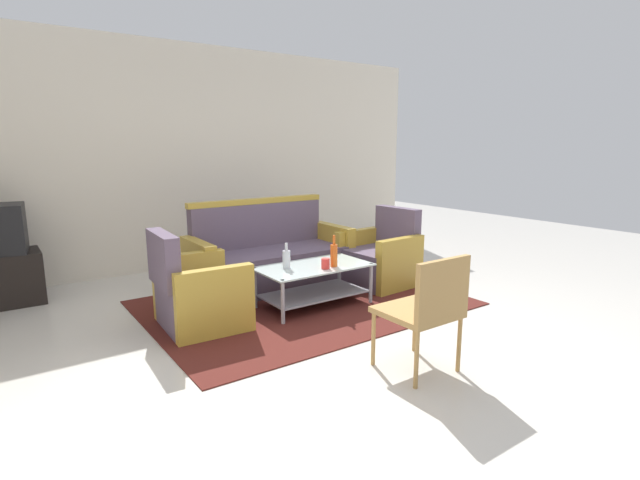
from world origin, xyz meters
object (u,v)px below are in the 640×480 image
object	(u,v)px
couch	(270,259)
wicker_chair	(427,305)
armchair_left	(198,295)
coffee_table	(314,279)
bottle_clear	(286,259)
cup	(325,264)
armchair_right	(380,259)
bottle_orange	(334,255)

from	to	relation	value
couch	wicker_chair	distance (m)	2.45
wicker_chair	armchair_left	bearing A→B (deg)	118.83
coffee_table	wicker_chair	xyz separation A→B (m)	(-0.17, -1.61, 0.22)
bottle_clear	cup	xyz separation A→B (m)	(0.30, -0.22, -0.04)
armchair_right	wicker_chair	size ratio (longest dim) A/B	1.01
couch	wicker_chair	world-z (taller)	couch
couch	wicker_chair	size ratio (longest dim) A/B	2.15
armchair_left	cup	xyz separation A→B (m)	(1.15, -0.30, 0.17)
wicker_chair	armchair_right	bearing A→B (deg)	56.18
bottle_orange	couch	bearing A→B (deg)	100.04
armchair_left	couch	bearing A→B (deg)	124.78
couch	armchair_left	size ratio (longest dim) A/B	2.12
armchair_left	coffee_table	bearing A→B (deg)	85.96
cup	coffee_table	bearing A→B (deg)	97.70
couch	bottle_orange	size ratio (longest dim) A/B	5.90
couch	armchair_left	xyz separation A→B (m)	(-1.10, -0.69, -0.03)
coffee_table	bottle_orange	distance (m)	0.32
couch	coffee_table	bearing A→B (deg)	92.34
armchair_right	bottle_clear	size ratio (longest dim) A/B	3.43
armchair_right	bottle_clear	bearing A→B (deg)	92.34
coffee_table	wicker_chair	distance (m)	1.64
bottle_clear	couch	bearing A→B (deg)	72.17
couch	wicker_chair	xyz separation A→B (m)	(-0.14, -2.44, 0.18)
coffee_table	bottle_clear	size ratio (longest dim) A/B	4.44
armchair_right	wicker_chair	distance (m)	2.19
armchair_right	coffee_table	world-z (taller)	armchair_right
cup	wicker_chair	size ratio (longest dim) A/B	0.12
couch	bottle_clear	size ratio (longest dim) A/B	7.28
armchair_right	bottle_orange	size ratio (longest dim) A/B	2.78
armchair_right	bottle_clear	distance (m)	1.35
cup	bottle_orange	bearing A→B (deg)	12.23
bottle_clear	cup	bearing A→B (deg)	-36.54
armchair_right	armchair_left	bearing A→B (deg)	88.00
armchair_left	bottle_clear	distance (m)	0.88
bottle_orange	bottle_clear	bearing A→B (deg)	154.87
armchair_left	bottle_orange	size ratio (longest dim) A/B	2.78
armchair_left	coffee_table	distance (m)	1.14
bottle_clear	wicker_chair	size ratio (longest dim) A/B	0.29
bottle_clear	cup	distance (m)	0.37
couch	cup	world-z (taller)	couch
couch	bottle_orange	xyz separation A→B (m)	(0.17, -0.96, 0.21)
armchair_left	cup	distance (m)	1.20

